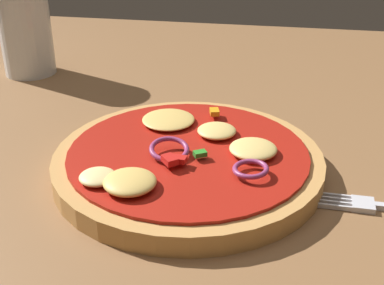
# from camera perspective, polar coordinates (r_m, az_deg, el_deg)

# --- Properties ---
(dining_table) EXTENTS (1.19, 1.03, 0.03)m
(dining_table) POSITION_cam_1_polar(r_m,az_deg,el_deg) (0.49, 1.30, -4.34)
(dining_table) COLOR brown
(dining_table) RESTS_ON ground
(pizza) EXTENTS (0.24, 0.24, 0.03)m
(pizza) POSITION_cam_1_polar(r_m,az_deg,el_deg) (0.47, -0.47, -2.04)
(pizza) COLOR tan
(pizza) RESTS_ON dining_table
(beer_glass) EXTENTS (0.07, 0.07, 0.15)m
(beer_glass) POSITION_cam_1_polar(r_m,az_deg,el_deg) (0.73, -17.79, 11.94)
(beer_glass) COLOR silver
(beer_glass) RESTS_ON dining_table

